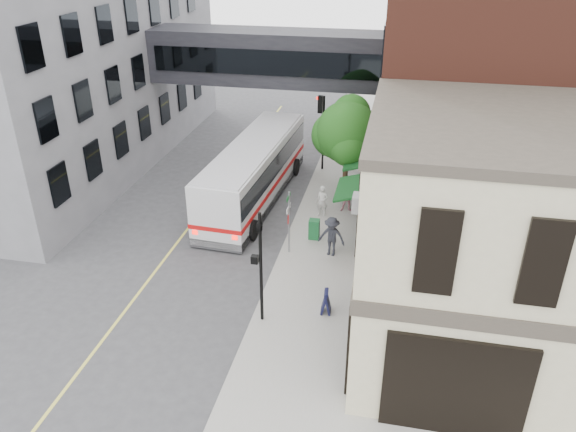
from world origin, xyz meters
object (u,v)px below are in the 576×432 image
at_px(bus, 254,169).
at_px(pedestrian_c, 332,236).
at_px(newspaper_box, 314,229).
at_px(pedestrian_a, 322,201).
at_px(sandwich_board, 326,302).
at_px(pedestrian_b, 348,197).

xyz_separation_m(bus, pedestrian_c, (4.89, -5.18, -0.68)).
bearing_deg(newspaper_box, pedestrian_c, -53.07).
distance_m(bus, pedestrian_c, 7.15).
xyz_separation_m(bus, pedestrian_a, (3.90, -1.43, -0.81)).
bearing_deg(newspaper_box, sandwich_board, -76.21).
bearing_deg(sandwich_board, bus, 114.72).
bearing_deg(newspaper_box, bus, 135.12).
bearing_deg(sandwich_board, newspaper_box, 99.39).
distance_m(pedestrian_a, pedestrian_c, 3.88).
relative_size(bus, pedestrian_b, 7.37).
relative_size(bus, sandwich_board, 12.40).
distance_m(pedestrian_c, sandwich_board, 4.28).
bearing_deg(sandwich_board, pedestrian_a, 95.23).
bearing_deg(pedestrian_b, sandwich_board, -98.27).
relative_size(bus, newspaper_box, 12.16).
bearing_deg(pedestrian_a, bus, 171.21).
bearing_deg(pedestrian_a, pedestrian_b, 41.66).
height_order(bus, sandwich_board, bus).
relative_size(pedestrian_c, newspaper_box, 1.92).
distance_m(bus, pedestrian_a, 4.23).
height_order(bus, pedestrian_a, bus).
relative_size(pedestrian_a, sandwich_board, 1.68).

